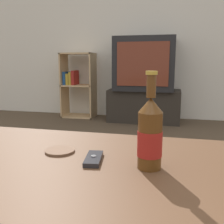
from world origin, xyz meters
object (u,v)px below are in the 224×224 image
object	(u,v)px
television	(145,64)
bookshelf	(77,84)
beer_bottle	(150,134)
tv_stand	(144,106)
cell_phone	(94,159)

from	to	relation	value
television	bookshelf	distance (m)	1.02
beer_bottle	bookshelf	bearing A→B (deg)	114.57
beer_bottle	television	bearing A→B (deg)	96.53
television	beer_bottle	xyz separation A→B (m)	(0.31, -2.73, -0.18)
television	tv_stand	bearing A→B (deg)	90.00
cell_phone	television	bearing A→B (deg)	84.41
bookshelf	cell_phone	xyz separation A→B (m)	(1.11, -2.80, 0.01)
tv_stand	bookshelf	size ratio (longest dim) A/B	1.03
bookshelf	beer_bottle	bearing A→B (deg)	-65.43
bookshelf	cell_phone	distance (m)	3.01
tv_stand	bookshelf	distance (m)	1.01
beer_bottle	cell_phone	bearing A→B (deg)	174.99
television	beer_bottle	bearing A→B (deg)	-83.47
cell_phone	beer_bottle	bearing A→B (deg)	-13.57
bookshelf	beer_bottle	world-z (taller)	bookshelf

